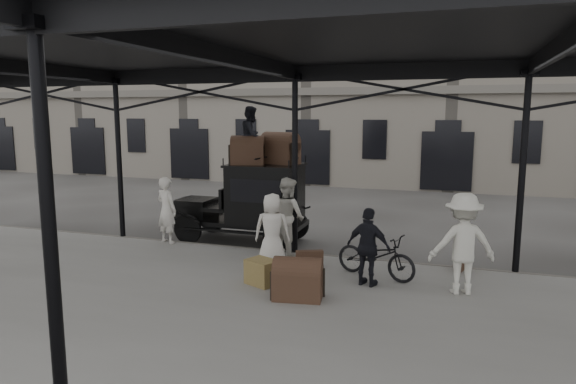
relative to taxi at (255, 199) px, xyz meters
name	(u,v)px	position (x,y,z in m)	size (l,w,h in m)	color
ground	(266,283)	(1.50, -3.09, -1.20)	(120.00, 120.00, 0.00)	#383533
platform	(224,315)	(1.50, -5.09, -1.13)	(28.00, 8.00, 0.15)	slate
canopy	(226,48)	(1.50, -4.81, 3.39)	(22.50, 9.00, 4.74)	black
building_frontage	(389,45)	(1.50, 14.91, 5.80)	(64.00, 8.00, 14.00)	slate
taxi	(255,199)	(0.00, 0.00, 0.00)	(3.65, 1.55, 2.18)	black
porter_left	(167,210)	(-1.96, -1.29, -0.18)	(0.64, 0.42, 1.75)	beige
porter_midleft	(288,216)	(1.39, -1.29, -0.12)	(0.91, 0.71, 1.87)	beige
porter_centre	(272,229)	(1.35, -2.28, -0.24)	(0.80, 0.52, 1.63)	beige
porter_official	(368,247)	(3.62, -2.97, -0.27)	(0.92, 0.38, 1.56)	black
porter_right	(463,244)	(5.37, -2.84, -0.09)	(1.25, 0.72, 1.93)	beige
bicycle	(376,256)	(3.69, -2.41, -0.59)	(0.62, 1.77, 0.93)	black
porter_roof	(252,135)	(-0.03, -0.10, 1.74)	(0.74, 0.58, 1.53)	black
steamer_trunk_roof_near	(248,152)	(-0.08, -0.25, 1.29)	(0.87, 0.53, 0.63)	#3F2C1D
steamer_trunk_roof_far	(280,151)	(0.67, 0.20, 1.33)	(0.96, 0.59, 0.71)	#3F2C1D
steamer_trunk_platform	(298,282)	(2.53, -4.11, -0.73)	(0.89, 0.54, 0.65)	#3F2C1D
wicker_hamper	(262,272)	(1.61, -3.57, -0.80)	(0.60, 0.45, 0.50)	olive
suitcase_upright	(461,259)	(5.38, -1.29, -0.83)	(0.15, 0.60, 0.45)	#3F2C1D
suitcase_flat	(309,259)	(2.21, -2.26, -0.85)	(0.60, 0.15, 0.40)	#3F2C1D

